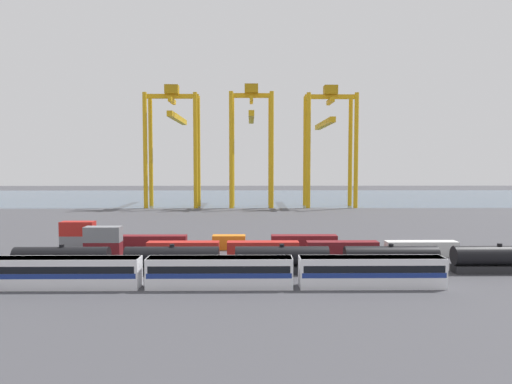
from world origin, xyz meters
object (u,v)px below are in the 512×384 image
at_px(shipping_container_0, 103,249).
at_px(shipping_container_9, 229,242).
at_px(passenger_train, 220,271).
at_px(shipping_container_5, 421,249).
at_px(gantry_crane_west, 174,132).
at_px(gantry_crane_central, 251,133).
at_px(shipping_container_8, 154,242).
at_px(freight_tank_row, 282,259).
at_px(gantry_crane_east, 329,134).

bearing_deg(shipping_container_0, shipping_container_9, 18.47).
xyz_separation_m(passenger_train, shipping_container_5, (33.04, 19.74, -0.84)).
bearing_deg(gantry_crane_west, shipping_container_9, -74.60).
bearing_deg(shipping_container_0, passenger_train, -43.28).
bearing_deg(gantry_crane_central, gantry_crane_west, 178.69).
bearing_deg(passenger_train, shipping_container_8, 117.48).
xyz_separation_m(passenger_train, shipping_container_9, (-0.03, 26.73, -0.84)).
bearing_deg(passenger_train, freight_tank_row, 42.59).
height_order(shipping_container_9, gantry_crane_east, gantry_crane_east).
bearing_deg(shipping_container_5, gantry_crane_east, 90.08).
relative_size(gantry_crane_central, gantry_crane_east, 1.01).
height_order(passenger_train, gantry_crane_west, gantry_crane_west).
height_order(passenger_train, shipping_container_8, passenger_train).
height_order(shipping_container_9, gantry_crane_central, gantry_crane_central).
relative_size(freight_tank_row, shipping_container_5, 6.33).
relative_size(shipping_container_0, gantry_crane_east, 0.14).
bearing_deg(shipping_container_5, gantry_crane_central, 106.95).
relative_size(shipping_container_5, shipping_container_8, 1.00).
relative_size(shipping_container_5, gantry_crane_east, 0.28).
bearing_deg(shipping_container_5, passenger_train, -149.15).
xyz_separation_m(passenger_train, gantry_crane_east, (32.91, 114.75, 24.62)).
height_order(shipping_container_5, gantry_crane_east, gantry_crane_east).
bearing_deg(freight_tank_row, shipping_container_9, 114.11).
bearing_deg(shipping_container_0, shipping_container_5, 0.00).
bearing_deg(shipping_container_8, freight_tank_row, -40.30).
bearing_deg(gantry_crane_east, gantry_crane_west, -179.83).
distance_m(shipping_container_5, shipping_container_8, 47.46).
bearing_deg(gantry_crane_west, passenger_train, -78.06).
height_order(gantry_crane_west, gantry_crane_east, gantry_crane_west).
distance_m(shipping_container_5, gantry_crane_west, 113.80).
bearing_deg(shipping_container_5, shipping_container_8, 171.53).
bearing_deg(gantry_crane_central, shipping_container_8, -101.81).
xyz_separation_m(freight_tank_row, shipping_container_5, (24.59, 11.97, -0.69)).
distance_m(shipping_container_8, gantry_crane_central, 92.76).
bearing_deg(gantry_crane_central, shipping_container_9, -92.87).
height_order(freight_tank_row, gantry_crane_east, gantry_crane_east).
bearing_deg(passenger_train, shipping_container_9, 90.07).
relative_size(passenger_train, gantry_crane_central, 1.29).
bearing_deg(shipping_container_9, shipping_container_0, -161.53).
distance_m(passenger_train, gantry_crane_west, 119.78).
relative_size(shipping_container_9, gantry_crane_central, 0.14).
xyz_separation_m(passenger_train, gantry_crane_central, (4.34, 113.93, 24.98)).
distance_m(gantry_crane_west, gantry_crane_central, 28.58).
bearing_deg(passenger_train, gantry_crane_east, 74.00).
distance_m(freight_tank_row, gantry_crane_east, 112.50).
height_order(shipping_container_8, gantry_crane_west, gantry_crane_west).
distance_m(freight_tank_row, shipping_container_9, 20.78).
distance_m(shipping_container_5, gantry_crane_east, 98.37).
height_order(passenger_train, shipping_container_9, passenger_train).
xyz_separation_m(freight_tank_row, gantry_crane_east, (24.46, 106.98, 24.78)).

